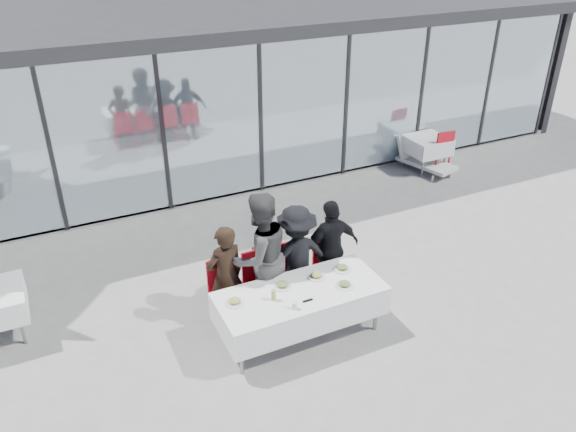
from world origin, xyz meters
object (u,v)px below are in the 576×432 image
object	(u,v)px
dining_table	(300,303)
plate_a	(235,302)
folded_eyeglasses	(308,300)
lounger	(421,158)
plate_c	(317,276)
spare_chair_b	(441,149)
diner_chair_c	(295,270)
diner_b	(260,256)
plate_d	(342,268)
diner_c	(296,257)
diner_chair_d	(329,261)
plate_b	(282,285)
diner_d	(331,248)
diner_a	(226,276)
diner_chair_a	(225,289)
plate_extra	(344,284)
juice_bottle	(274,295)
spare_table_right	(427,145)
diner_chair_b	(259,280)
spare_chair_a	(428,133)

from	to	relation	value
dining_table	plate_a	bearing A→B (deg)	172.20
folded_eyeglasses	lounger	distance (m)	6.56
plate_a	plate_c	bearing A→B (deg)	2.82
spare_chair_b	lounger	size ratio (longest dim) A/B	0.67
diner_chair_c	spare_chair_b	xyz separation A→B (m)	(5.02, 2.87, 0.00)
diner_b	plate_d	world-z (taller)	diner_b
diner_c	diner_chair_c	distance (m)	0.27
diner_chair_d	plate_b	distance (m)	1.21
diner_d	plate_d	bearing A→B (deg)	77.97
dining_table	diner_chair_c	world-z (taller)	diner_chair_c
diner_a	diner_d	world-z (taller)	diner_d
plate_a	lounger	xyz separation A→B (m)	(5.91, 3.81, -0.52)
diner_chair_a	plate_extra	bearing A→B (deg)	-33.46
diner_b	diner_c	world-z (taller)	diner_b
juice_bottle	spare_table_right	distance (m)	6.79
plate_c	folded_eyeglasses	world-z (taller)	plate_c
juice_bottle	diner_chair_d	bearing A→B (deg)	31.77
plate_a	plate_extra	world-z (taller)	same
diner_chair_b	juice_bottle	distance (m)	0.84
diner_c	diner_chair_d	xyz separation A→B (m)	(0.57, 0.05, -0.26)
spare_chair_a	diner_c	bearing A→B (deg)	-144.52
diner_chair_d	juice_bottle	size ratio (longest dim) A/B	6.20
spare_chair_a	spare_chair_b	size ratio (longest dim) A/B	1.00
plate_a	folded_eyeglasses	world-z (taller)	plate_a
folded_eyeglasses	spare_table_right	bearing A→B (deg)	38.80
dining_table	diner_chair_d	world-z (taller)	diner_chair_d
lounger	diner_b	bearing A→B (deg)	-148.71
diner_chair_a	spare_table_right	distance (m)	6.71
diner_chair_d	folded_eyeglasses	size ratio (longest dim) A/B	6.96
spare_chair_b	diner_chair_c	bearing A→B (deg)	-150.26
diner_chair_c	juice_bottle	xyz separation A→B (m)	(-0.69, -0.78, 0.29)
diner_chair_d	plate_d	world-z (taller)	diner_chair_d
diner_b	diner_chair_b	distance (m)	0.43
diner_a	folded_eyeglasses	bearing A→B (deg)	119.39
diner_a	folded_eyeglasses	size ratio (longest dim) A/B	11.12
diner_chair_b	diner_d	world-z (taller)	diner_d
plate_b	spare_chair_b	distance (m)	6.47
plate_b	lounger	bearing A→B (deg)	35.73
plate_extra	juice_bottle	world-z (taller)	juice_bottle
diner_d	diner_chair_d	distance (m)	0.25
diner_b	folded_eyeglasses	xyz separation A→B (m)	(0.27, -0.94, -0.20)
spare_table_right	diner_c	bearing A→B (deg)	-146.61
plate_extra	spare_table_right	distance (m)	6.10
plate_c	plate_d	size ratio (longest dim) A/B	1.00
plate_b	plate_extra	world-z (taller)	same
plate_c	folded_eyeglasses	bearing A→B (deg)	-130.27
diner_chair_d	plate_b	xyz separation A→B (m)	(-1.04, -0.57, 0.24)
diner_d	spare_chair_a	distance (m)	6.17
spare_chair_b	plate_c	bearing A→B (deg)	-145.30
lounger	plate_c	bearing A→B (deg)	-141.34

